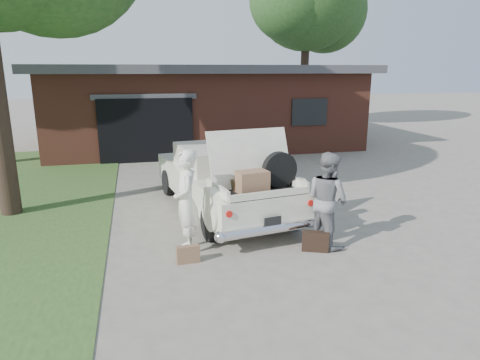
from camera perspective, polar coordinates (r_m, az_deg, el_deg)
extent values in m
plane|color=gray|center=(7.94, 1.05, -8.77)|extent=(90.00, 90.00, 0.00)
cube|color=brown|center=(18.84, -5.08, 9.47)|extent=(12.00, 7.00, 3.00)
cube|color=#4C4C51|center=(18.77, -5.19, 14.49)|extent=(12.80, 7.80, 0.30)
cube|color=black|center=(15.23, -12.37, 6.49)|extent=(3.20, 0.30, 2.20)
cube|color=#4C4C51|center=(15.05, -12.60, 10.79)|extent=(3.50, 0.12, 0.18)
cube|color=black|center=(16.40, 9.23, 8.95)|extent=(1.40, 0.08, 1.00)
cylinder|color=#38281E|center=(24.19, 8.57, 13.58)|extent=(0.44, 0.44, 5.62)
sphere|color=#375D26|center=(25.45, 11.32, 21.21)|extent=(4.45, 4.45, 4.45)
sphere|color=#375D26|center=(23.31, 6.76, 22.77)|extent=(4.15, 4.15, 4.15)
cube|color=white|center=(9.78, -2.34, -0.47)|extent=(2.60, 5.13, 0.64)
cube|color=beige|center=(9.92, -2.97, 3.09)|extent=(1.90, 2.19, 0.51)
cube|color=black|center=(10.79, -4.66, 3.88)|extent=(1.51, 0.31, 0.43)
cube|color=black|center=(9.07, -0.96, 1.89)|extent=(1.51, 0.31, 0.43)
cylinder|color=black|center=(8.09, -3.90, -5.87)|extent=(0.31, 0.67, 0.65)
cylinder|color=black|center=(8.77, 6.85, -4.32)|extent=(0.31, 0.67, 0.65)
cylinder|color=black|center=(11.16, -9.50, -0.30)|extent=(0.31, 0.67, 0.65)
cylinder|color=black|center=(11.66, -1.23, 0.54)|extent=(0.31, 0.67, 0.65)
cylinder|color=silver|center=(7.67, 4.30, -6.52)|extent=(2.01, 0.49, 0.18)
cylinder|color=#A5140F|center=(7.29, -1.55, -4.50)|extent=(0.13, 0.12, 0.12)
cylinder|color=#A5140F|center=(7.98, 9.28, -2.98)|extent=(0.13, 0.12, 0.12)
cube|color=black|center=(7.60, 4.39, -5.53)|extent=(0.33, 0.07, 0.17)
cube|color=black|center=(8.03, 2.31, -1.30)|extent=(1.67, 1.30, 0.04)
cube|color=white|center=(7.72, -2.96, -1.21)|extent=(0.23, 1.07, 0.18)
cube|color=white|center=(8.36, 7.19, -0.08)|extent=(0.23, 1.07, 0.18)
cube|color=white|center=(7.55, 4.05, -1.90)|extent=(1.56, 0.30, 0.12)
cube|color=white|center=(8.20, 1.36, 2.95)|extent=(1.70, 0.70, 1.06)
cube|color=#48361F|center=(8.07, 0.63, -0.39)|extent=(0.62, 0.45, 0.18)
cube|color=#956A4C|center=(7.77, 1.63, -0.19)|extent=(0.61, 0.45, 0.39)
cube|color=black|center=(8.25, 2.25, -0.10)|extent=(0.61, 0.45, 0.18)
cube|color=#875D44|center=(8.24, 2.02, 1.08)|extent=(0.49, 0.36, 0.16)
cylinder|color=black|center=(8.09, 5.28, 1.39)|extent=(0.70, 0.26, 0.68)
imported|color=white|center=(7.49, -7.16, -2.87)|extent=(0.45, 0.68, 1.83)
imported|color=gray|center=(7.87, 11.59, -2.54)|extent=(0.90, 1.01, 1.74)
cube|color=brown|center=(7.29, -6.94, -9.81)|extent=(0.39, 0.14, 0.30)
cube|color=black|center=(7.78, 10.01, -8.06)|extent=(0.49, 0.32, 0.36)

